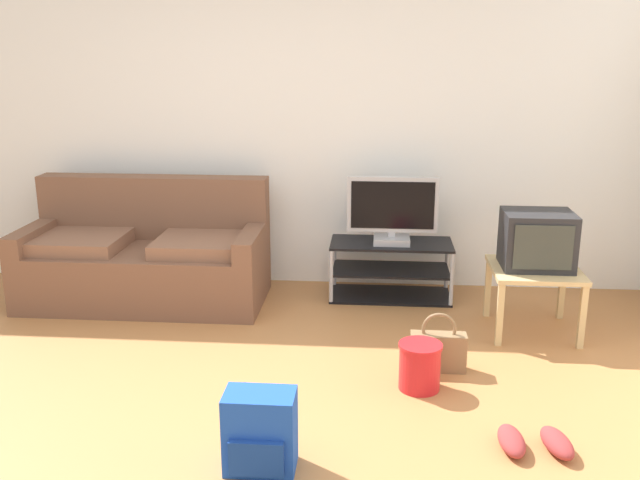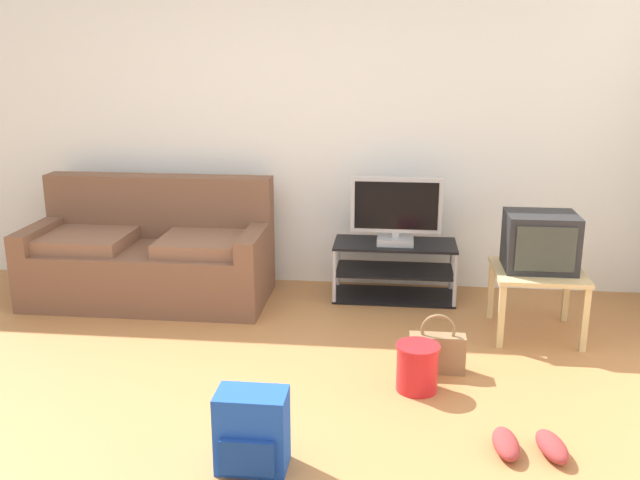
{
  "view_description": "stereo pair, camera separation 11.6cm",
  "coord_description": "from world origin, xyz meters",
  "px_view_note": "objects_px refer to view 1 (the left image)",
  "views": [
    {
      "loc": [
        0.87,
        -3.01,
        1.86
      ],
      "look_at": [
        0.53,
        1.1,
        0.72
      ],
      "focal_mm": 39.16,
      "sensor_mm": 36.0,
      "label": 1
    },
    {
      "loc": [
        0.98,
        -3.0,
        1.86
      ],
      "look_at": [
        0.53,
        1.1,
        0.72
      ],
      "focal_mm": 39.16,
      "sensor_mm": 36.0,
      "label": 2
    }
  ],
  "objects_px": {
    "handbag": "(438,350)",
    "sneakers_pair": "(534,442)",
    "side_table": "(535,277)",
    "couch": "(147,257)",
    "flat_tv": "(392,211)",
    "backpack": "(260,432)",
    "tv_stand": "(391,270)",
    "crt_tv": "(537,240)",
    "cleaning_bucket": "(420,365)"
  },
  "relations": [
    {
      "from": "handbag",
      "to": "sneakers_pair",
      "type": "height_order",
      "value": "handbag"
    },
    {
      "from": "sneakers_pair",
      "to": "side_table",
      "type": "bearing_deg",
      "value": 79.13
    },
    {
      "from": "couch",
      "to": "side_table",
      "type": "height_order",
      "value": "couch"
    },
    {
      "from": "flat_tv",
      "to": "sneakers_pair",
      "type": "height_order",
      "value": "flat_tv"
    },
    {
      "from": "couch",
      "to": "backpack",
      "type": "relative_size",
      "value": 4.75
    },
    {
      "from": "couch",
      "to": "tv_stand",
      "type": "height_order",
      "value": "couch"
    },
    {
      "from": "side_table",
      "to": "sneakers_pair",
      "type": "height_order",
      "value": "side_table"
    },
    {
      "from": "side_table",
      "to": "crt_tv",
      "type": "bearing_deg",
      "value": 90.0
    },
    {
      "from": "flat_tv",
      "to": "sneakers_pair",
      "type": "relative_size",
      "value": 1.84
    },
    {
      "from": "backpack",
      "to": "crt_tv",
      "type": "bearing_deg",
      "value": 50.57
    },
    {
      "from": "cleaning_bucket",
      "to": "side_table",
      "type": "bearing_deg",
      "value": 48.3
    },
    {
      "from": "flat_tv",
      "to": "cleaning_bucket",
      "type": "distance_m",
      "value": 1.57
    },
    {
      "from": "crt_tv",
      "to": "handbag",
      "type": "height_order",
      "value": "crt_tv"
    },
    {
      "from": "sneakers_pair",
      "to": "handbag",
      "type": "bearing_deg",
      "value": 115.1
    },
    {
      "from": "sneakers_pair",
      "to": "flat_tv",
      "type": "bearing_deg",
      "value": 107.6
    },
    {
      "from": "crt_tv",
      "to": "handbag",
      "type": "distance_m",
      "value": 1.07
    },
    {
      "from": "tv_stand",
      "to": "flat_tv",
      "type": "bearing_deg",
      "value": -90.0
    },
    {
      "from": "flat_tv",
      "to": "side_table",
      "type": "relative_size",
      "value": 1.17
    },
    {
      "from": "side_table",
      "to": "handbag",
      "type": "xyz_separation_m",
      "value": [
        -0.67,
        -0.65,
        -0.26
      ]
    },
    {
      "from": "couch",
      "to": "tv_stand",
      "type": "xyz_separation_m",
      "value": [
        1.84,
        0.2,
        -0.11
      ]
    },
    {
      "from": "tv_stand",
      "to": "sneakers_pair",
      "type": "bearing_deg",
      "value": -72.57
    },
    {
      "from": "cleaning_bucket",
      "to": "backpack",
      "type": "bearing_deg",
      "value": -132.28
    },
    {
      "from": "handbag",
      "to": "cleaning_bucket",
      "type": "distance_m",
      "value": 0.27
    },
    {
      "from": "flat_tv",
      "to": "handbag",
      "type": "distance_m",
      "value": 1.37
    },
    {
      "from": "flat_tv",
      "to": "crt_tv",
      "type": "relative_size",
      "value": 1.5
    },
    {
      "from": "cleaning_bucket",
      "to": "sneakers_pair",
      "type": "distance_m",
      "value": 0.79
    },
    {
      "from": "crt_tv",
      "to": "side_table",
      "type": "bearing_deg",
      "value": -90.0
    },
    {
      "from": "backpack",
      "to": "tv_stand",
      "type": "bearing_deg",
      "value": 77.41
    },
    {
      "from": "handbag",
      "to": "cleaning_bucket",
      "type": "bearing_deg",
      "value": -116.31
    },
    {
      "from": "flat_tv",
      "to": "crt_tv",
      "type": "bearing_deg",
      "value": -30.98
    },
    {
      "from": "tv_stand",
      "to": "side_table",
      "type": "height_order",
      "value": "side_table"
    },
    {
      "from": "flat_tv",
      "to": "backpack",
      "type": "xyz_separation_m",
      "value": [
        -0.62,
        -2.31,
        -0.5
      ]
    },
    {
      "from": "tv_stand",
      "to": "crt_tv",
      "type": "height_order",
      "value": "crt_tv"
    },
    {
      "from": "backpack",
      "to": "sneakers_pair",
      "type": "xyz_separation_m",
      "value": [
        1.27,
        0.25,
        -0.14
      ]
    },
    {
      "from": "tv_stand",
      "to": "handbag",
      "type": "xyz_separation_m",
      "value": [
        0.26,
        -1.25,
        -0.09
      ]
    },
    {
      "from": "tv_stand",
      "to": "crt_tv",
      "type": "xyz_separation_m",
      "value": [
        0.94,
        -0.59,
        0.42
      ]
    },
    {
      "from": "side_table",
      "to": "crt_tv",
      "type": "height_order",
      "value": "crt_tv"
    },
    {
      "from": "flat_tv",
      "to": "tv_stand",
      "type": "bearing_deg",
      "value": 90.0
    },
    {
      "from": "tv_stand",
      "to": "backpack",
      "type": "bearing_deg",
      "value": -104.88
    },
    {
      "from": "side_table",
      "to": "couch",
      "type": "bearing_deg",
      "value": 171.76
    },
    {
      "from": "couch",
      "to": "handbag",
      "type": "xyz_separation_m",
      "value": [
        2.1,
        -1.05,
        -0.2
      ]
    },
    {
      "from": "side_table",
      "to": "backpack",
      "type": "xyz_separation_m",
      "value": [
        -1.56,
        -1.73,
        -0.2
      ]
    },
    {
      "from": "side_table",
      "to": "tv_stand",
      "type": "bearing_deg",
      "value": 147.32
    },
    {
      "from": "sneakers_pair",
      "to": "backpack",
      "type": "bearing_deg",
      "value": -168.89
    },
    {
      "from": "backpack",
      "to": "handbag",
      "type": "relative_size",
      "value": 1.04
    },
    {
      "from": "crt_tv",
      "to": "flat_tv",
      "type": "bearing_deg",
      "value": 149.02
    },
    {
      "from": "flat_tv",
      "to": "side_table",
      "type": "distance_m",
      "value": 1.14
    },
    {
      "from": "side_table",
      "to": "crt_tv",
      "type": "relative_size",
      "value": 1.27
    },
    {
      "from": "tv_stand",
      "to": "couch",
      "type": "bearing_deg",
      "value": -173.79
    },
    {
      "from": "tv_stand",
      "to": "backpack",
      "type": "distance_m",
      "value": 2.41
    }
  ]
}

